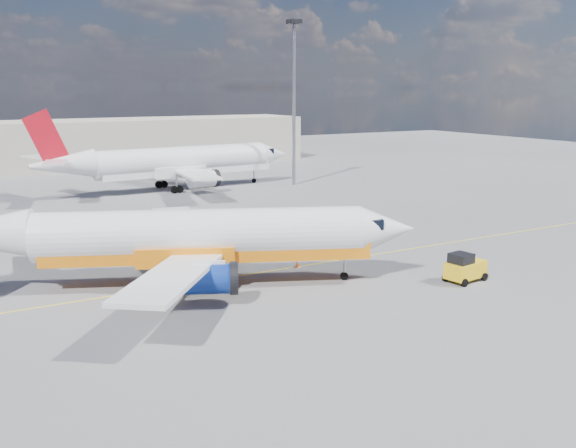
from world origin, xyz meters
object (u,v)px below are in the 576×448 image
traffic_cone (297,264)px  gse_tug (465,268)px  second_jet (175,162)px  main_jet (185,237)px

traffic_cone → gse_tug: bearing=-46.3°
second_jet → gse_tug: 49.82m
second_jet → gse_tug: bearing=-89.6°
second_jet → gse_tug: second_jet is taller
second_jet → main_jet: bearing=-112.5°
second_jet → gse_tug: size_ratio=11.45×
second_jet → gse_tug: (3.29, -49.64, -2.67)m
second_jet → traffic_cone: bearing=-100.6°
gse_tug → main_jet: bearing=144.2°
main_jet → second_jet: second_jet is taller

